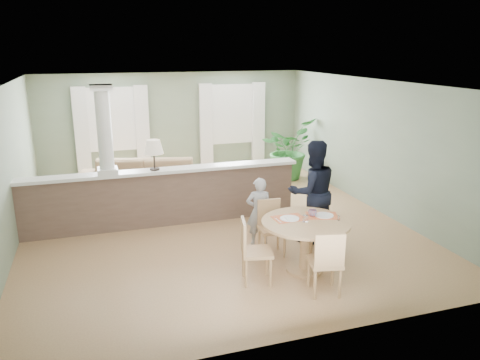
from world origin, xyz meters
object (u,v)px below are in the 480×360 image
object	(u,v)px
sofa	(143,181)
chair_far_boy	(271,224)
chair_near	(327,260)
man_person	(313,192)
chair_side	(252,248)
child_person	(259,212)
houseplant	(288,149)
dining_table	(306,231)
chair_far_man	(319,219)

from	to	relation	value
sofa	chair_far_boy	world-z (taller)	chair_far_boy
chair_near	man_person	xyz separation A→B (m)	(0.66, 1.79, 0.38)
chair_side	child_person	xyz separation A→B (m)	(0.56, 1.24, 0.07)
sofa	chair_near	xyz separation A→B (m)	(1.89, -5.13, 0.10)
chair_far_boy	houseplant	bearing A→B (deg)	66.86
sofa	child_person	size ratio (longest dim) A/B	2.40
dining_table	man_person	world-z (taller)	man_person
sofa	dining_table	bearing A→B (deg)	-52.24
houseplant	chair_near	xyz separation A→B (m)	(-1.92, -5.77, -0.25)
chair_near	man_person	bearing A→B (deg)	-98.15
dining_table	chair_far_man	bearing A→B (deg)	50.41
dining_table	child_person	distance (m)	1.19
houseplant	chair_far_man	xyz separation A→B (m)	(-1.26, -4.25, -0.28)
sofa	man_person	world-z (taller)	man_person
chair_far_boy	child_person	size ratio (longest dim) A/B	0.75
dining_table	houseplant	bearing A→B (deg)	69.51
chair_side	child_person	size ratio (longest dim) A/B	0.79
chair_side	man_person	distance (m)	1.91
chair_far_man	man_person	xyz separation A→B (m)	(-0.00, 0.28, 0.41)
chair_far_man	sofa	bearing A→B (deg)	139.73
chair_far_man	chair_near	distance (m)	1.65
child_person	chair_near	bearing A→B (deg)	111.61
chair_far_man	child_person	distance (m)	1.03
chair_far_man	child_person	bearing A→B (deg)	171.27
chair_far_man	man_person	world-z (taller)	man_person
chair_far_boy	man_person	xyz separation A→B (m)	(0.87, 0.25, 0.41)
chair_near	chair_far_man	bearing A→B (deg)	-101.54
sofa	chair_far_boy	distance (m)	3.96
sofa	chair_far_man	world-z (taller)	chair_far_man
houseplant	dining_table	world-z (taller)	houseplant
chair_far_boy	chair_near	distance (m)	1.56
chair_near	child_person	size ratio (longest dim) A/B	0.79
chair_near	child_person	world-z (taller)	child_person
chair_far_man	houseplant	bearing A→B (deg)	88.09
houseplant	chair_far_man	size ratio (longest dim) A/B	1.71
chair_far_man	chair_near	world-z (taller)	chair_near
child_person	man_person	distance (m)	1.00
chair_far_man	dining_table	bearing A→B (deg)	-115.03
sofa	dining_table	xyz separation A→B (m)	(1.94, -4.35, 0.22)
sofa	chair_far_boy	size ratio (longest dim) A/B	3.21
sofa	houseplant	distance (m)	3.87
chair_side	man_person	size ratio (longest dim) A/B	0.53
dining_table	child_person	bearing A→B (deg)	106.43
chair_far_man	chair_side	bearing A→B (deg)	-136.45
houseplant	chair_near	size ratio (longest dim) A/B	1.63
chair_near	sofa	bearing A→B (deg)	-57.75
houseplant	child_person	size ratio (longest dim) A/B	1.29
houseplant	dining_table	size ratio (longest dim) A/B	1.16
sofa	man_person	distance (m)	4.23
chair_far_boy	man_person	world-z (taller)	man_person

